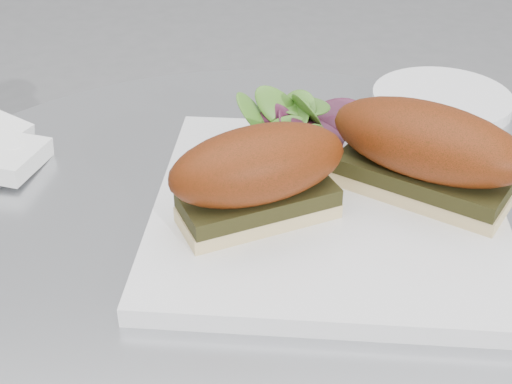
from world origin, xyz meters
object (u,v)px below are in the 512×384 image
sandwich_right (426,150)px  saucer (442,100)px  plate (328,210)px  sandwich_left (258,174)px

sandwich_right → saucer: size_ratio=1.17×
plate → sandwich_right: bearing=5.2°
plate → saucer: bearing=52.6°
saucer → plate: bearing=-127.4°
saucer → sandwich_left: bearing=-133.8°
plate → sandwich_left: (-0.06, -0.02, 0.05)m
sandwich_left → sandwich_right: size_ratio=0.89×
plate → sandwich_right: size_ratio=1.63×
sandwich_left → sandwich_right: bearing=-8.4°
plate → sandwich_left: 0.08m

